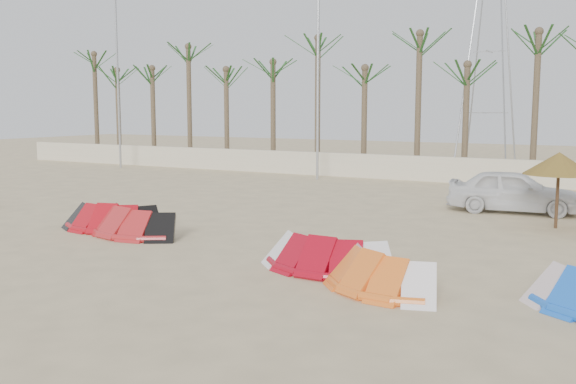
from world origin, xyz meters
The scene contains 12 objects.
ground centered at (0.00, 0.00, 0.00)m, with size 120.00×120.00×0.00m, color #D2BB8B.
boundary_wall centered at (0.00, 22.00, 0.65)m, with size 60.00×0.30×1.30m, color beige.
palm_line centered at (0.67, 23.50, 6.44)m, with size 52.00×4.00×7.70m.
lamp_a centered at (-19.96, 20.00, 5.77)m, with size 1.25×0.14×11.00m.
lamp_b centered at (-5.96, 20.00, 5.77)m, with size 1.25×0.14×11.00m.
pylon centered at (1.00, 28.00, 0.00)m, with size 3.00×3.00×14.00m, color #A5A8AD, non-canonical shape.
kite_red_left centered at (-5.18, 4.34, 0.42)m, with size 3.51×2.19×0.90m.
kite_red_mid centered at (-4.15, 4.11, 0.42)m, with size 3.80×2.17×0.90m.
kite_red_right centered at (2.85, 2.98, 0.42)m, with size 3.28×1.59×0.90m.
kite_orange centered at (4.45, 2.05, 0.42)m, with size 3.45×2.54×0.90m.
parasol_left centered at (6.84, 11.09, 2.05)m, with size 2.17×2.17×2.40m.
car centered at (5.08, 13.66, 0.78)m, with size 1.85×4.59×1.57m, color white.
Camera 1 is at (9.12, -10.40, 3.75)m, focal length 40.00 mm.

